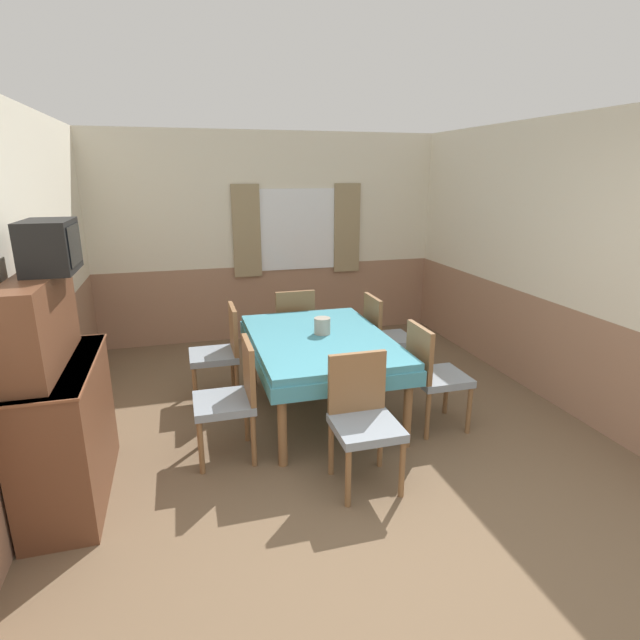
{
  "coord_description": "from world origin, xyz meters",
  "views": [
    {
      "loc": [
        -1.12,
        -2.06,
        2.11
      ],
      "look_at": [
        -0.0,
        1.94,
        0.88
      ],
      "focal_mm": 28.0,
      "sensor_mm": 36.0,
      "label": 1
    }
  ],
  "objects_px": {
    "chair_right_near": "(432,372)",
    "chair_left_far": "(220,350)",
    "chair_right_far": "(384,335)",
    "chair_head_window": "(293,325)",
    "vase": "(322,326)",
    "dining_table": "(320,347)",
    "chair_left_near": "(232,395)",
    "tv": "(50,246)",
    "sideboard": "(61,408)",
    "chair_head_near": "(363,416)"
  },
  "relations": [
    {
      "from": "chair_left_far",
      "to": "vase",
      "type": "relative_size",
      "value": 6.25
    },
    {
      "from": "dining_table",
      "to": "chair_head_near",
      "type": "distance_m",
      "value": 1.1
    },
    {
      "from": "vase",
      "to": "dining_table",
      "type": "bearing_deg",
      "value": -120.6
    },
    {
      "from": "tv",
      "to": "vase",
      "type": "xyz_separation_m",
      "value": [
        1.94,
        0.67,
        -0.87
      ]
    },
    {
      "from": "dining_table",
      "to": "sideboard",
      "type": "xyz_separation_m",
      "value": [
        -1.95,
        -0.73,
        0.03
      ]
    },
    {
      "from": "chair_left_far",
      "to": "vase",
      "type": "height_order",
      "value": "chair_left_far"
    },
    {
      "from": "chair_head_window",
      "to": "sideboard",
      "type": "height_order",
      "value": "sideboard"
    },
    {
      "from": "chair_left_far",
      "to": "vase",
      "type": "xyz_separation_m",
      "value": [
        0.87,
        -0.46,
        0.3
      ]
    },
    {
      "from": "chair_head_window",
      "to": "dining_table",
      "type": "bearing_deg",
      "value": -90.0
    },
    {
      "from": "sideboard",
      "to": "chair_right_far",
      "type": "bearing_deg",
      "value": 24.24
    },
    {
      "from": "chair_head_near",
      "to": "vase",
      "type": "xyz_separation_m",
      "value": [
        0.04,
        1.16,
        0.3
      ]
    },
    {
      "from": "chair_head_near",
      "to": "chair_left_far",
      "type": "xyz_separation_m",
      "value": [
        -0.83,
        1.62,
        0.0
      ]
    },
    {
      "from": "dining_table",
      "to": "vase",
      "type": "relative_size",
      "value": 11.72
    },
    {
      "from": "chair_head_near",
      "to": "chair_head_window",
      "type": "xyz_separation_m",
      "value": [
        -0.0,
        2.19,
        0.0
      ]
    },
    {
      "from": "chair_right_far",
      "to": "vase",
      "type": "bearing_deg",
      "value": -60.12
    },
    {
      "from": "chair_left_near",
      "to": "sideboard",
      "type": "xyz_separation_m",
      "value": [
        -1.12,
        -0.21,
        0.15
      ]
    },
    {
      "from": "sideboard",
      "to": "tv",
      "type": "distance_m",
      "value": 1.03
    },
    {
      "from": "dining_table",
      "to": "chair_right_far",
      "type": "xyz_separation_m",
      "value": [
        0.83,
        0.52,
        -0.12
      ]
    },
    {
      "from": "dining_table",
      "to": "sideboard",
      "type": "height_order",
      "value": "sideboard"
    },
    {
      "from": "chair_head_near",
      "to": "sideboard",
      "type": "bearing_deg",
      "value": -10.63
    },
    {
      "from": "dining_table",
      "to": "chair_head_near",
      "type": "bearing_deg",
      "value": -90.0
    },
    {
      "from": "tv",
      "to": "vase",
      "type": "distance_m",
      "value": 2.23
    },
    {
      "from": "chair_right_far",
      "to": "chair_right_near",
      "type": "relative_size",
      "value": 1.0
    },
    {
      "from": "chair_head_window",
      "to": "chair_left_far",
      "type": "xyz_separation_m",
      "value": [
        -0.83,
        -0.57,
        0.0
      ]
    },
    {
      "from": "chair_head_near",
      "to": "chair_right_near",
      "type": "xyz_separation_m",
      "value": [
        0.83,
        0.57,
        0.0
      ]
    },
    {
      "from": "chair_head_window",
      "to": "chair_left_near",
      "type": "distance_m",
      "value": 1.82
    },
    {
      "from": "chair_right_far",
      "to": "chair_left_near",
      "type": "xyz_separation_m",
      "value": [
        -1.66,
        -1.05,
        0.0
      ]
    },
    {
      "from": "dining_table",
      "to": "chair_head_near",
      "type": "height_order",
      "value": "chair_head_near"
    },
    {
      "from": "dining_table",
      "to": "sideboard",
      "type": "bearing_deg",
      "value": -159.48
    },
    {
      "from": "chair_right_near",
      "to": "vase",
      "type": "distance_m",
      "value": 1.03
    },
    {
      "from": "chair_head_near",
      "to": "chair_left_far",
      "type": "distance_m",
      "value": 1.82
    },
    {
      "from": "chair_right_far",
      "to": "tv",
      "type": "xyz_separation_m",
      "value": [
        -2.73,
        -1.13,
        1.17
      ]
    },
    {
      "from": "chair_head_near",
      "to": "chair_head_window",
      "type": "height_order",
      "value": "same"
    },
    {
      "from": "dining_table",
      "to": "chair_head_window",
      "type": "distance_m",
      "value": 1.1
    },
    {
      "from": "chair_left_near",
      "to": "chair_left_far",
      "type": "bearing_deg",
      "value": 0.0
    },
    {
      "from": "chair_right_far",
      "to": "chair_right_near",
      "type": "height_order",
      "value": "same"
    },
    {
      "from": "sideboard",
      "to": "chair_right_near",
      "type": "bearing_deg",
      "value": 4.23
    },
    {
      "from": "chair_left_near",
      "to": "tv",
      "type": "xyz_separation_m",
      "value": [
        -1.06,
        -0.08,
        1.17
      ]
    },
    {
      "from": "chair_right_far",
      "to": "chair_left_near",
      "type": "relative_size",
      "value": 1.0
    },
    {
      "from": "chair_head_near",
      "to": "chair_right_far",
      "type": "xyz_separation_m",
      "value": [
        0.83,
        1.62,
        0.0
      ]
    },
    {
      "from": "tv",
      "to": "vase",
      "type": "height_order",
      "value": "tv"
    },
    {
      "from": "chair_head_window",
      "to": "sideboard",
      "type": "relative_size",
      "value": 0.6
    },
    {
      "from": "chair_head_near",
      "to": "chair_left_far",
      "type": "height_order",
      "value": "same"
    },
    {
      "from": "tv",
      "to": "chair_head_near",
      "type": "bearing_deg",
      "value": -14.5
    },
    {
      "from": "chair_right_near",
      "to": "chair_left_far",
      "type": "bearing_deg",
      "value": -122.14
    },
    {
      "from": "vase",
      "to": "chair_left_far",
      "type": "bearing_deg",
      "value": 152.45
    },
    {
      "from": "chair_left_near",
      "to": "vase",
      "type": "relative_size",
      "value": 6.25
    },
    {
      "from": "chair_right_far",
      "to": "chair_head_window",
      "type": "height_order",
      "value": "same"
    },
    {
      "from": "dining_table",
      "to": "chair_head_near",
      "type": "xyz_separation_m",
      "value": [
        0.0,
        -1.09,
        -0.12
      ]
    },
    {
      "from": "chair_left_far",
      "to": "chair_right_near",
      "type": "bearing_deg",
      "value": -122.14
    }
  ]
}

